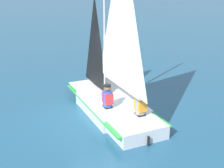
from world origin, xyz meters
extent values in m
plane|color=#235675|center=(0.00, 0.00, 0.00)|extent=(260.00, 260.00, 0.00)
cube|color=silver|center=(0.00, 0.00, 0.20)|extent=(2.62, 1.86, 0.41)
cube|color=silver|center=(-1.78, -0.12, 0.20)|extent=(1.11, 1.00, 0.41)
cube|color=silver|center=(1.78, 0.12, 0.20)|extent=(1.15, 1.51, 0.41)
cube|color=green|center=(0.00, 0.00, 0.33)|extent=(4.58, 2.01, 0.05)
cube|color=silver|center=(-1.25, -0.09, 0.43)|extent=(2.16, 1.69, 0.04)
cylinder|color=#B7B7BC|center=(-0.57, -0.04, 3.09)|extent=(0.08, 0.08, 5.36)
cylinder|color=#B7B7BC|center=(0.63, 0.04, 1.14)|extent=(2.40, 0.23, 0.07)
pyramid|color=white|center=(0.63, 0.04, 3.41)|extent=(2.28, 0.20, 4.47)
pyramid|color=black|center=(-1.42, -0.10, 2.14)|extent=(1.54, 0.15, 3.26)
cube|color=black|center=(2.36, 0.16, 0.14)|extent=(0.08, 0.04, 0.29)
cube|color=black|center=(0.42, -0.31, 0.23)|extent=(0.30, 0.26, 0.45)
cylinder|color=blue|center=(0.42, -0.31, 0.71)|extent=(0.32, 0.32, 0.50)
cube|color=red|center=(0.42, -0.31, 0.73)|extent=(0.36, 0.28, 0.35)
sphere|color=brown|center=(0.42, -0.31, 1.05)|extent=(0.22, 0.22, 0.22)
cylinder|color=black|center=(0.42, -0.31, 1.14)|extent=(0.22, 0.22, 0.06)
cube|color=black|center=(1.29, 0.42, 0.23)|extent=(0.30, 0.26, 0.45)
cylinder|color=gray|center=(1.29, 0.42, 0.71)|extent=(0.32, 0.32, 0.50)
cube|color=orange|center=(1.29, 0.42, 0.73)|extent=(0.36, 0.28, 0.35)
sphere|color=tan|center=(1.29, 0.42, 1.05)|extent=(0.22, 0.22, 0.22)
cylinder|color=blue|center=(1.29, 0.42, 1.14)|extent=(0.22, 0.22, 0.06)
camera|label=1|loc=(8.92, -3.37, 4.42)|focal=50.00mm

